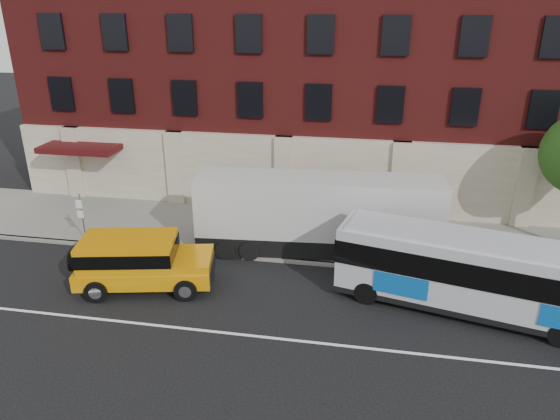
% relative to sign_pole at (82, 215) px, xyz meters
% --- Properties ---
extents(ground, '(120.00, 120.00, 0.00)m').
position_rel_sign_pole_xyz_m(ground, '(8.50, -6.15, -1.45)').
color(ground, black).
rests_on(ground, ground).
extents(sidewalk, '(60.00, 6.00, 0.15)m').
position_rel_sign_pole_xyz_m(sidewalk, '(8.50, 2.85, -1.38)').
color(sidewalk, gray).
rests_on(sidewalk, ground).
extents(kerb, '(60.00, 0.25, 0.15)m').
position_rel_sign_pole_xyz_m(kerb, '(8.50, -0.15, -1.38)').
color(kerb, gray).
rests_on(kerb, ground).
extents(lane_line, '(60.00, 0.12, 0.01)m').
position_rel_sign_pole_xyz_m(lane_line, '(8.50, -5.65, -1.45)').
color(lane_line, white).
rests_on(lane_line, ground).
extents(building, '(30.00, 12.10, 15.00)m').
position_rel_sign_pole_xyz_m(building, '(8.49, 10.77, 6.13)').
color(building, maroon).
rests_on(building, sidewalk).
extents(sign_pole, '(0.30, 0.20, 2.50)m').
position_rel_sign_pole_xyz_m(sign_pole, '(0.00, 0.00, 0.00)').
color(sign_pole, slate).
rests_on(sign_pole, ground).
extents(city_bus, '(11.04, 4.76, 2.96)m').
position_rel_sign_pole_xyz_m(city_bus, '(17.38, -2.83, 0.18)').
color(city_bus, silver).
rests_on(city_bus, ground).
extents(yellow_suv, '(5.72, 3.26, 2.13)m').
position_rel_sign_pole_xyz_m(yellow_suv, '(4.21, -3.21, -0.23)').
color(yellow_suv, orange).
rests_on(yellow_suv, ground).
extents(shipping_container, '(10.91, 3.02, 3.59)m').
position_rel_sign_pole_xyz_m(shipping_container, '(10.86, 1.06, 0.32)').
color(shipping_container, black).
rests_on(shipping_container, ground).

